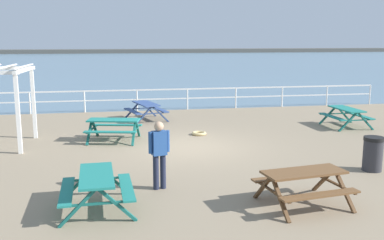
# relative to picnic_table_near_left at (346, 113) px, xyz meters

# --- Properties ---
(ground_plane) EXTENTS (30.00, 24.00, 0.20)m
(ground_plane) POSITION_rel_picnic_table_near_left_xyz_m (-6.92, -2.16, -0.68)
(ground_plane) COLOR gray
(sea_band) EXTENTS (142.00, 90.00, 0.01)m
(sea_band) POSITION_rel_picnic_table_near_left_xyz_m (-6.92, 50.59, -0.58)
(sea_band) COLOR slate
(sea_band) RESTS_ON ground
(distant_shoreline) EXTENTS (142.00, 6.00, 1.80)m
(distant_shoreline) POSITION_rel_picnic_table_near_left_xyz_m (-6.92, 93.59, -0.58)
(distant_shoreline) COLOR #4C4C47
(distant_shoreline) RESTS_ON ground
(seaward_railing) EXTENTS (23.07, 0.07, 1.08)m
(seaward_railing) POSITION_rel_picnic_table_near_left_xyz_m (-6.92, 5.59, 0.18)
(seaward_railing) COLOR white
(seaward_railing) RESTS_ON ground
(picnic_table_near_left) EXTENTS (1.59, 1.84, 0.80)m
(picnic_table_near_left) POSITION_rel_picnic_table_near_left_xyz_m (0.00, 0.00, 0.00)
(picnic_table_near_left) COLOR #1E7A70
(picnic_table_near_left) RESTS_ON ground
(picnic_table_near_right) EXTENTS (1.99, 1.76, 0.80)m
(picnic_table_near_right) POSITION_rel_picnic_table_near_left_xyz_m (-5.38, -7.76, 0.00)
(picnic_table_near_right) COLOR brown
(picnic_table_near_right) RESTS_ON ground
(picnic_table_mid_centre) EXTENTS (1.92, 2.13, 0.80)m
(picnic_table_mid_centre) POSITION_rel_picnic_table_near_left_xyz_m (-7.96, 2.97, 0.00)
(picnic_table_mid_centre) COLOR #334C84
(picnic_table_mid_centre) RESTS_ON ground
(picnic_table_far_left) EXTENTS (1.61, 1.86, 0.80)m
(picnic_table_far_left) POSITION_rel_picnic_table_near_left_xyz_m (-9.80, -7.19, 0.00)
(picnic_table_far_left) COLOR #1E7A70
(picnic_table_far_left) RESTS_ON ground
(picnic_table_far_right) EXTENTS (2.09, 1.87, 0.80)m
(picnic_table_far_right) POSITION_rel_picnic_table_near_left_xyz_m (-9.39, -0.80, 0.00)
(picnic_table_far_right) COLOR #1E7A70
(picnic_table_far_right) RESTS_ON ground
(visitor) EXTENTS (0.52, 0.29, 1.66)m
(visitor) POSITION_rel_picnic_table_near_left_xyz_m (-8.35, -6.14, 0.36)
(visitor) COLOR #1E2338
(visitor) RESTS_ON ground
(litter_bin) EXTENTS (0.55, 0.55, 0.95)m
(litter_bin) POSITION_rel_picnic_table_near_left_xyz_m (-2.43, -5.71, -0.10)
(litter_bin) COLOR #2D2D33
(litter_bin) RESTS_ON ground
(rope_coil) EXTENTS (0.55, 0.55, 0.11)m
(rope_coil) POSITION_rel_picnic_table_near_left_xyz_m (-6.23, -0.39, -0.53)
(rope_coil) COLOR tan
(rope_coil) RESTS_ON ground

